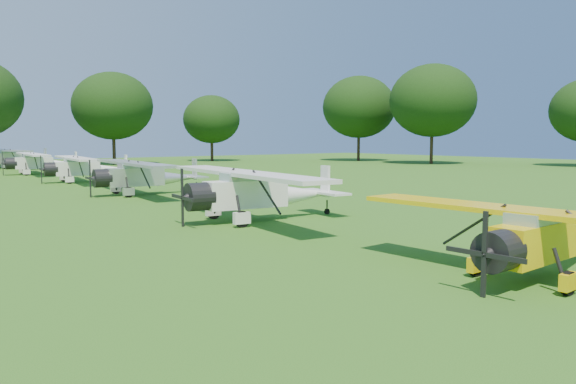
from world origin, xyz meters
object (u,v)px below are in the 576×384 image
aircraft_2 (544,233)px  aircraft_5 (84,166)px  aircraft_7 (14,156)px  aircraft_6 (40,161)px  aircraft_3 (257,189)px  aircraft_4 (144,174)px

aircraft_2 → aircraft_5: aircraft_5 is taller
aircraft_2 → aircraft_7: size_ratio=0.82×
aircraft_5 → aircraft_6: bearing=98.4°
aircraft_3 → aircraft_7: bearing=95.2°
aircraft_3 → aircraft_5: bearing=94.4°
aircraft_2 → aircraft_4: bearing=86.1°
aircraft_7 → aircraft_6: bearing=-98.6°
aircraft_2 → aircraft_5: (0.82, 38.61, 0.15)m
aircraft_3 → aircraft_4: bearing=93.7°
aircraft_4 → aircraft_6: size_ratio=1.01×
aircraft_3 → aircraft_6: 38.30m
aircraft_2 → aircraft_3: bearing=87.9°
aircraft_2 → aircraft_5: bearing=86.1°
aircraft_4 → aircraft_5: (0.27, 12.40, -0.03)m
aircraft_2 → aircraft_6: aircraft_6 is taller
aircraft_6 → aircraft_7: aircraft_7 is taller
aircraft_2 → aircraft_7: 64.80m
aircraft_2 → aircraft_3: (-0.12, 12.69, 0.23)m
aircraft_4 → aircraft_5: aircraft_4 is taller
aircraft_3 → aircraft_6: (0.63, 38.29, -0.07)m
aircraft_2 → aircraft_7: (1.09, 64.79, 0.24)m
aircraft_4 → aircraft_7: aircraft_7 is taller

